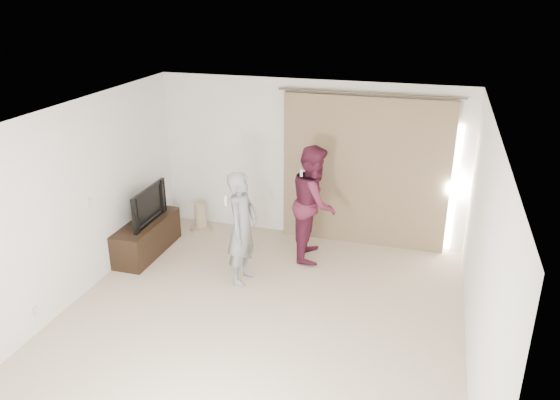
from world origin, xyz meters
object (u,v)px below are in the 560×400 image
(tv_console, at_px, (147,237))
(person_woman, at_px, (314,203))
(tv, at_px, (144,205))
(person_man, at_px, (242,228))

(tv_console, height_order, person_woman, person_woman)
(tv, relative_size, person_man, 0.60)
(tv, xyz_separation_m, person_woman, (2.52, 0.63, 0.07))
(tv_console, relative_size, tv, 1.41)
(tv, height_order, person_man, person_man)
(tv_console, relative_size, person_man, 0.85)
(person_man, distance_m, person_woman, 1.29)
(person_woman, bearing_deg, tv_console, -165.94)
(tv, height_order, person_woman, person_woman)
(tv_console, distance_m, person_woman, 2.68)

